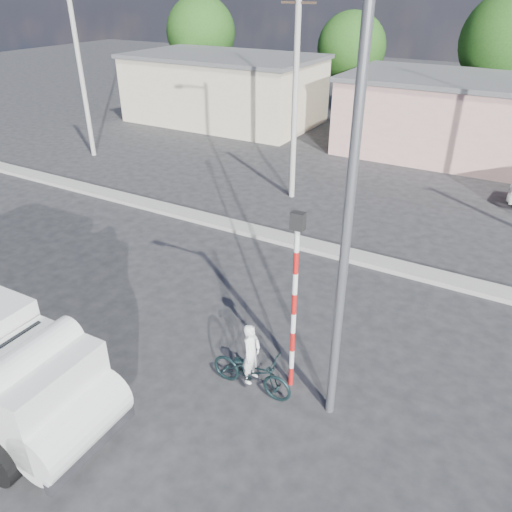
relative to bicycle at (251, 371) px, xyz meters
The scene contains 9 objects.
ground_plane 2.70m from the bicycle, 160.07° to the right, with size 120.00×120.00×0.00m, color #252527.
median 7.53m from the bicycle, 109.34° to the left, with size 40.00×0.80×0.16m, color #99968E.
bicycle is the anchor object (origin of this frame).
cyclist 0.21m from the bicycle, ahead, with size 0.54×0.36×1.48m, color white.
traffic_pole 2.26m from the bicycle, 40.09° to the left, with size 0.28×0.18×4.36m.
streetlight 4.74m from the bicycle, 10.22° to the left, with size 2.34×0.22×9.00m.
building_row 21.20m from the bicycle, 93.77° to the left, with size 37.80×7.30×4.44m.
tree_row 28.45m from the bicycle, 99.74° to the left, with size 34.13×7.32×8.10m.
utility_poles 11.67m from the bicycle, 86.08° to the left, with size 35.40×0.24×8.00m.
Camera 1 is at (6.89, -6.50, 8.21)m, focal length 35.00 mm.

